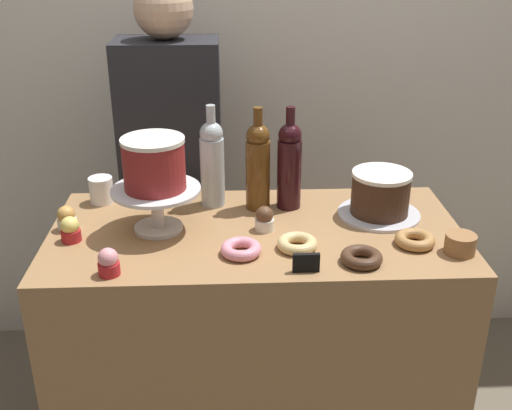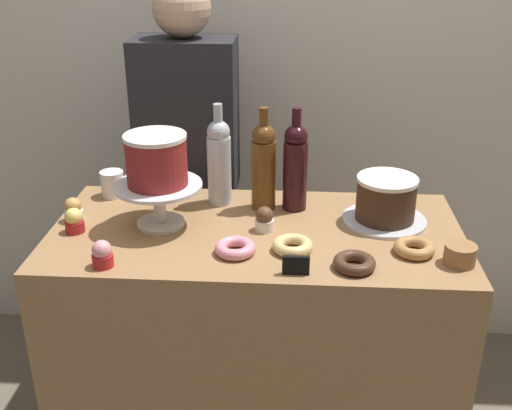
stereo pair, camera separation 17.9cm
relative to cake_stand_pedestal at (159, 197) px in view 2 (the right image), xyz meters
The scene contains 21 objects.
back_wall 0.94m from the cake_stand_pedestal, 71.54° to the left, with size 6.00×0.05×2.60m.
display_counter 0.63m from the cake_stand_pedestal, ahead, with size 1.21×0.60×0.93m.
cake_stand_pedestal is the anchor object (origin of this frame).
white_layer_cake 0.12m from the cake_stand_pedestal, 90.00° to the left, with size 0.18×0.18×0.15m.
silver_serving_platter 0.68m from the cake_stand_pedestal, ahead, with size 0.25×0.25×0.01m.
chocolate_round_cake 0.67m from the cake_stand_pedestal, ahead, with size 0.18×0.18×0.13m.
wine_bottle_clear 0.24m from the cake_stand_pedestal, 47.93° to the left, with size 0.08×0.08×0.33m.
wine_bottle_dark_red 0.43m from the cake_stand_pedestal, 20.26° to the left, with size 0.08×0.08×0.33m.
wine_bottle_amber 0.34m from the cake_stand_pedestal, 25.62° to the left, with size 0.08×0.08×0.33m.
cupcake_caramel 0.27m from the cake_stand_pedestal, behind, with size 0.06×0.06×0.07m.
cupcake_chocolate 0.32m from the cake_stand_pedestal, ahead, with size 0.06×0.06×0.07m.
cupcake_strawberry 0.28m from the cake_stand_pedestal, 111.63° to the right, with size 0.06×0.06×0.07m.
cupcake_lemon 0.25m from the cake_stand_pedestal, 165.65° to the right, with size 0.06×0.06×0.07m.
donut_glazed 0.42m from the cake_stand_pedestal, 19.25° to the right, with size 0.11×0.11×0.03m.
donut_maple 0.74m from the cake_stand_pedestal, 10.14° to the right, with size 0.11×0.11×0.03m.
donut_chocolate 0.60m from the cake_stand_pedestal, 21.78° to the right, with size 0.11×0.11×0.03m.
donut_pink 0.30m from the cake_stand_pedestal, 34.09° to the right, with size 0.11×0.11×0.03m.
cookie_stack 0.86m from the cake_stand_pedestal, 12.17° to the right, with size 0.08×0.08×0.05m.
price_sign_chalkboard 0.49m from the cake_stand_pedestal, 32.90° to the right, with size 0.07×0.01×0.05m.
coffee_cup_ceramic 0.29m from the cake_stand_pedestal, 134.34° to the left, with size 0.08×0.08×0.08m.
barista_figure 0.54m from the cake_stand_pedestal, 89.73° to the left, with size 0.36×0.22×1.60m.
Camera 2 is at (0.11, -1.63, 1.75)m, focal length 43.56 mm.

